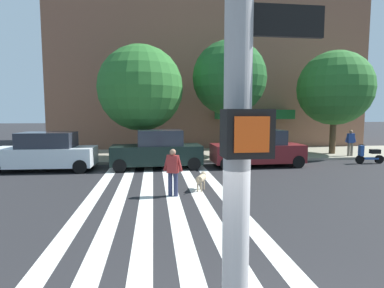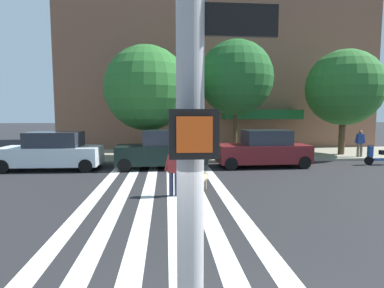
% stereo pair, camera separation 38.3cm
% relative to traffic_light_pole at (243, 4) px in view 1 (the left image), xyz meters
% --- Properties ---
extents(ground_plane, '(160.00, 160.00, 0.00)m').
position_rel_traffic_light_pole_xyz_m(ground_plane, '(0.61, 8.14, -3.52)').
color(ground_plane, '#232326').
extents(sidewalk_far, '(80.00, 6.00, 0.15)m').
position_rel_traffic_light_pole_xyz_m(sidewalk_far, '(0.61, 18.48, -3.45)').
color(sidewalk_far, gray).
rests_on(sidewalk_far, ground_plane).
extents(crosswalk_stripes, '(4.95, 14.08, 0.01)m').
position_rel_traffic_light_pole_xyz_m(crosswalk_stripes, '(-0.36, 8.14, -3.52)').
color(crosswalk_stripes, silver).
rests_on(crosswalk_stripes, ground_plane).
extents(traffic_light_pole, '(0.74, 0.46, 5.80)m').
position_rel_traffic_light_pole_xyz_m(traffic_light_pole, '(0.00, 0.00, 0.00)').
color(traffic_light_pole, gray).
rests_on(traffic_light_pole, sidewalk_near).
extents(parked_car_near_curb, '(4.91, 2.11, 1.91)m').
position_rel_traffic_light_pole_xyz_m(parked_car_near_curb, '(-5.87, 14.03, -2.61)').
color(parked_car_near_curb, silver).
rests_on(parked_car_near_curb, ground_plane).
extents(parked_car_behind_first, '(4.66, 2.10, 1.98)m').
position_rel_traffic_light_pole_xyz_m(parked_car_behind_first, '(-0.35, 14.04, -2.59)').
color(parked_car_behind_first, black).
rests_on(parked_car_behind_first, ground_plane).
extents(parked_car_third_in_line, '(4.84, 2.12, 1.95)m').
position_rel_traffic_light_pole_xyz_m(parked_car_third_in_line, '(5.02, 14.04, -2.60)').
color(parked_car_third_in_line, maroon).
rests_on(parked_car_third_in_line, ground_plane).
extents(parked_scooter, '(1.63, 0.50, 1.11)m').
position_rel_traffic_light_pole_xyz_m(parked_scooter, '(11.59, 14.02, -3.04)').
color(parked_scooter, black).
rests_on(parked_scooter, ground_plane).
extents(street_tree_nearest, '(4.90, 4.90, 6.58)m').
position_rel_traffic_light_pole_xyz_m(street_tree_nearest, '(-1.24, 16.32, 0.75)').
color(street_tree_nearest, '#4C3823').
rests_on(street_tree_nearest, sidewalk_far).
extents(street_tree_middle, '(4.63, 4.63, 7.20)m').
position_rel_traffic_light_pole_xyz_m(street_tree_middle, '(4.21, 17.24, 1.51)').
color(street_tree_middle, '#4C3823').
rests_on(street_tree_middle, sidewalk_far).
extents(street_tree_further, '(4.85, 4.85, 6.76)m').
position_rel_traffic_light_pole_xyz_m(street_tree_further, '(11.36, 17.36, 0.96)').
color(street_tree_further, '#4C3823').
rests_on(street_tree_further, sidewalk_far).
extents(pedestrian_dog_walker, '(0.68, 0.37, 1.64)m').
position_rel_traffic_light_pole_xyz_m(pedestrian_dog_walker, '(0.10, 8.56, -2.59)').
color(pedestrian_dog_walker, '#282D4C').
rests_on(pedestrian_dog_walker, ground_plane).
extents(dog_on_leash, '(0.51, 0.95, 0.65)m').
position_rel_traffic_light_pole_xyz_m(dog_on_leash, '(1.20, 9.25, -3.08)').
color(dog_on_leash, tan).
rests_on(dog_on_leash, ground_plane).
extents(pedestrian_bystander, '(0.71, 0.28, 1.64)m').
position_rel_traffic_light_pole_xyz_m(pedestrian_bystander, '(11.83, 16.14, -2.44)').
color(pedestrian_bystander, '#6B6051').
rests_on(pedestrian_bystander, sidewalk_far).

